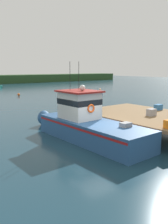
# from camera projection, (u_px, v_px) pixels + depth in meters

# --- Properties ---
(ground_plane) EXTENTS (200.00, 200.00, 0.00)m
(ground_plane) POSITION_uv_depth(u_px,v_px,m) (96.00, 144.00, 14.12)
(ground_plane) COLOR #193847
(dock) EXTENTS (6.00, 9.00, 1.20)m
(dock) POSITION_uv_depth(u_px,v_px,m) (147.00, 116.00, 16.87)
(dock) COLOR #4C3D2D
(dock) RESTS_ON ground
(main_fishing_boat) EXTENTS (2.61, 9.82, 4.80)m
(main_fishing_boat) POSITION_uv_depth(u_px,v_px,m) (86.00, 123.00, 14.96)
(main_fishing_boat) COLOR #285184
(main_fishing_boat) RESTS_ON ground
(crate_single_by_cleat) EXTENTS (0.61, 0.46, 0.46)m
(crate_single_by_cleat) POSITION_uv_depth(u_px,v_px,m) (151.00, 112.00, 16.32)
(crate_single_by_cleat) COLOR #9E9EA3
(crate_single_by_cleat) RESTS_ON dock
(crate_stack_mid_dock) EXTENTS (0.61, 0.45, 0.42)m
(crate_stack_mid_dock) POSITION_uv_depth(u_px,v_px,m) (158.00, 107.00, 18.61)
(crate_stack_mid_dock) COLOR #3370B2
(crate_stack_mid_dock) RESTS_ON dock
(deckhand_by_the_boat) EXTENTS (0.36, 0.22, 1.63)m
(deckhand_by_the_boat) POSITION_uv_depth(u_px,v_px,m) (100.00, 98.00, 19.11)
(deckhand_by_the_boat) COLOR #383842
(deckhand_by_the_boat) RESTS_ON dock
(mooring_buoy_outer) EXTENTS (0.42, 0.42, 0.42)m
(mooring_buoy_outer) POSITION_uv_depth(u_px,v_px,m) (19.00, 95.00, 38.82)
(mooring_buoy_outer) COLOR #EA5B19
(mooring_buoy_outer) RESTS_ON ground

